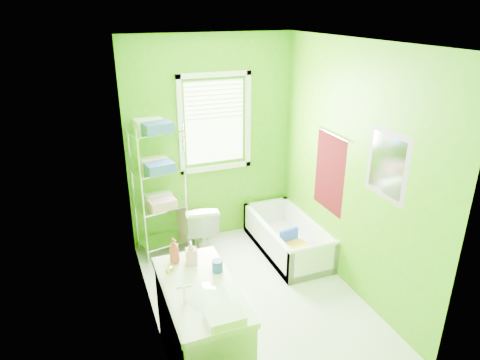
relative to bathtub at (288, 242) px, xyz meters
name	(u,v)px	position (x,y,z in m)	size (l,w,h in m)	color
ground	(255,297)	(-0.73, -0.69, -0.14)	(2.90, 2.90, 0.00)	silver
room_envelope	(257,160)	(-0.73, -0.69, 1.41)	(2.14, 2.94, 2.62)	#418E06
window	(215,118)	(-0.68, 0.73, 1.47)	(0.92, 0.05, 1.22)	white
door	(174,297)	(-1.77, -1.69, 0.86)	(0.09, 0.80, 2.00)	white
right_wall_decor	(350,169)	(0.30, -0.71, 1.18)	(0.04, 1.48, 1.17)	#43070A
bathtub	(288,242)	(0.00, 0.00, 0.00)	(0.63, 1.35, 0.44)	white
toilet	(200,227)	(-1.01, 0.39, 0.21)	(0.39, 0.68, 0.69)	white
vanity	(202,326)	(-1.51, -1.42, 0.30)	(0.57, 1.10, 1.06)	silver
wire_shelf_unit	(159,175)	(-1.44, 0.58, 0.89)	(0.62, 0.51, 1.69)	silver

